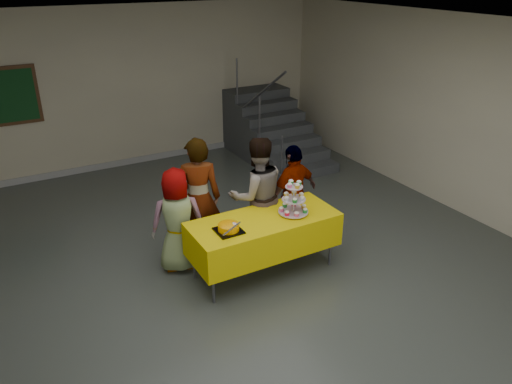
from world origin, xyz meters
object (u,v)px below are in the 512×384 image
schoolchild_a (178,220)px  schoolchild_b (198,198)px  bear_cake (229,227)px  schoolchild_d (293,194)px  bake_table (264,234)px  staircase (270,132)px  schoolchild_c (257,196)px  cupcake_stand (294,201)px

schoolchild_a → schoolchild_b: size_ratio=0.83×
bear_cake → schoolchild_a: 0.80m
schoolchild_b → schoolchild_d: 1.35m
bake_table → schoolchild_a: bearing=145.8°
schoolchild_d → staircase: staircase is taller
schoolchild_c → schoolchild_d: bearing=-171.6°
schoolchild_b → schoolchild_c: (0.74, -0.26, -0.02)m
bear_cake → staircase: 4.77m
bake_table → schoolchild_c: size_ratio=1.15×
schoolchild_d → staircase: (1.52, 3.21, -0.23)m
schoolchild_c → staircase: size_ratio=0.68×
cupcake_stand → schoolchild_d: bearing=56.4°
schoolchild_a → schoolchild_c: size_ratio=0.85×
bake_table → schoolchild_d: (0.79, 0.53, 0.16)m
bear_cake → schoolchild_c: bearing=40.3°
schoolchild_a → schoolchild_d: schoolchild_d is taller
bake_table → schoolchild_b: (-0.53, 0.80, 0.28)m
cupcake_stand → schoolchild_a: bearing=152.3°
schoolchild_b → staircase: size_ratio=0.70×
bake_table → bear_cake: bear_cake is taller
cupcake_stand → schoolchild_d: schoolchild_d is taller
schoolchild_c → staircase: (2.10, 3.21, -0.33)m
schoolchild_b → schoolchild_d: size_ratio=1.17×
schoolchild_b → bake_table: bearing=143.4°
schoolchild_d → cupcake_stand: bearing=44.0°
schoolchild_b → staircase: (2.84, 2.94, -0.35)m
bear_cake → schoolchild_b: (-0.01, 0.88, 0.01)m
cupcake_stand → schoolchild_d: 0.75m
schoolchild_a → staircase: staircase is taller
schoolchild_b → schoolchild_c: size_ratio=1.03×
bear_cake → schoolchild_d: bearing=25.0°
bear_cake → schoolchild_b: size_ratio=0.21×
bake_table → schoolchild_d: schoolchild_d is taller
bear_cake → schoolchild_c: size_ratio=0.22×
schoolchild_d → staircase: bearing=-127.7°
schoolchild_c → bake_table: bearing=78.3°
schoolchild_c → bear_cake: bearing=49.5°
schoolchild_a → cupcake_stand: bearing=166.9°
bear_cake → staircase: staircase is taller
schoolchild_a → schoolchild_c: bearing=-169.2°
schoolchild_c → schoolchild_d: (0.58, -0.01, -0.10)m
bake_table → schoolchild_b: 1.00m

